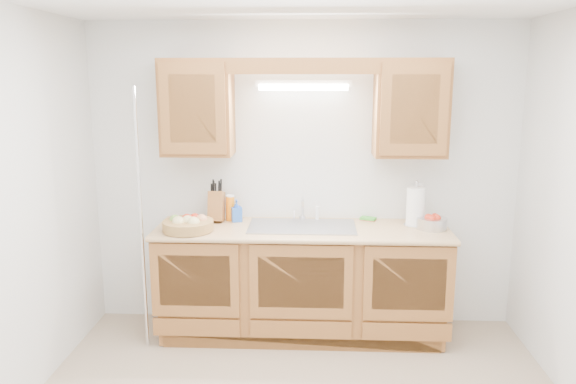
# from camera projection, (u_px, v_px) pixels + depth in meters

# --- Properties ---
(room) EXTENTS (3.52, 3.50, 2.50)m
(room) POSITION_uv_depth(u_px,v_px,m) (298.00, 224.00, 3.17)
(room) COLOR tan
(room) RESTS_ON ground
(base_cabinets) EXTENTS (2.20, 0.60, 0.86)m
(base_cabinets) POSITION_uv_depth(u_px,v_px,m) (302.00, 282.00, 4.51)
(base_cabinets) COLOR brown
(base_cabinets) RESTS_ON ground
(countertop) EXTENTS (2.30, 0.63, 0.04)m
(countertop) POSITION_uv_depth(u_px,v_px,m) (302.00, 230.00, 4.41)
(countertop) COLOR tan
(countertop) RESTS_ON base_cabinets
(upper_cabinet_left) EXTENTS (0.55, 0.33, 0.75)m
(upper_cabinet_left) POSITION_uv_depth(u_px,v_px,m) (197.00, 107.00, 4.40)
(upper_cabinet_left) COLOR brown
(upper_cabinet_left) RESTS_ON room
(upper_cabinet_right) EXTENTS (0.55, 0.33, 0.75)m
(upper_cabinet_right) POSITION_uv_depth(u_px,v_px,m) (411.00, 108.00, 4.32)
(upper_cabinet_right) COLOR brown
(upper_cabinet_right) RESTS_ON room
(valance) EXTENTS (2.20, 0.05, 0.12)m
(valance) POSITION_uv_depth(u_px,v_px,m) (303.00, 66.00, 4.15)
(valance) COLOR brown
(valance) RESTS_ON room
(fluorescent_fixture) EXTENTS (0.76, 0.08, 0.08)m
(fluorescent_fixture) POSITION_uv_depth(u_px,v_px,m) (303.00, 85.00, 4.40)
(fluorescent_fixture) COLOR white
(fluorescent_fixture) RESTS_ON room
(sink) EXTENTS (0.84, 0.46, 0.36)m
(sink) POSITION_uv_depth(u_px,v_px,m) (302.00, 236.00, 4.44)
(sink) COLOR #9E9EA3
(sink) RESTS_ON countertop
(wire_shelf_pole) EXTENTS (0.03, 0.03, 2.00)m
(wire_shelf_pole) POSITION_uv_depth(u_px,v_px,m) (141.00, 222.00, 4.19)
(wire_shelf_pole) COLOR silver
(wire_shelf_pole) RESTS_ON ground
(outlet_plate) EXTENTS (0.08, 0.01, 0.12)m
(outlet_plate) POSITION_uv_depth(u_px,v_px,m) (418.00, 190.00, 4.61)
(outlet_plate) COLOR white
(outlet_plate) RESTS_ON room
(fruit_basket) EXTENTS (0.48, 0.48, 0.12)m
(fruit_basket) POSITION_uv_depth(u_px,v_px,m) (188.00, 224.00, 4.30)
(fruit_basket) COLOR #A27641
(fruit_basket) RESTS_ON countertop
(knife_block) EXTENTS (0.12, 0.20, 0.35)m
(knife_block) POSITION_uv_depth(u_px,v_px,m) (216.00, 206.00, 4.58)
(knife_block) COLOR brown
(knife_block) RESTS_ON countertop
(orange_canister) EXTENTS (0.07, 0.07, 0.21)m
(orange_canister) POSITION_uv_depth(u_px,v_px,m) (230.00, 208.00, 4.61)
(orange_canister) COLOR orange
(orange_canister) RESTS_ON countertop
(soap_bottle) EXTENTS (0.10, 0.11, 0.18)m
(soap_bottle) POSITION_uv_depth(u_px,v_px,m) (236.00, 211.00, 4.57)
(soap_bottle) COLOR blue
(soap_bottle) RESTS_ON countertop
(sponge) EXTENTS (0.14, 0.12, 0.03)m
(sponge) POSITION_uv_depth(u_px,v_px,m) (368.00, 219.00, 4.63)
(sponge) COLOR #CC333F
(sponge) RESTS_ON countertop
(paper_towel) EXTENTS (0.19, 0.19, 0.37)m
(paper_towel) POSITION_uv_depth(u_px,v_px,m) (416.00, 207.00, 4.43)
(paper_towel) COLOR silver
(paper_towel) RESTS_ON countertop
(apple_bowl) EXTENTS (0.27, 0.27, 0.12)m
(apple_bowl) POSITION_uv_depth(u_px,v_px,m) (432.00, 222.00, 4.36)
(apple_bowl) COLOR silver
(apple_bowl) RESTS_ON countertop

